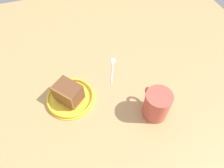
{
  "coord_description": "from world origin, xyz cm",
  "views": [
    {
      "loc": [
        -7.38,
        -34.66,
        59.37
      ],
      "look_at": [
        5.1,
        4.88,
        3.0
      ],
      "focal_mm": 32.84,
      "sensor_mm": 36.0,
      "label": 1
    }
  ],
  "objects_px": {
    "teaspoon": "(113,64)",
    "cake_slice": "(68,93)",
    "small_plate": "(71,98)",
    "tea_mug": "(157,104)"
  },
  "relations": [
    {
      "from": "teaspoon",
      "to": "cake_slice",
      "type": "bearing_deg",
      "value": -149.96
    },
    {
      "from": "small_plate",
      "to": "tea_mug",
      "type": "relative_size",
      "value": 1.53
    },
    {
      "from": "tea_mug",
      "to": "teaspoon",
      "type": "relative_size",
      "value": 0.87
    },
    {
      "from": "small_plate",
      "to": "teaspoon",
      "type": "height_order",
      "value": "small_plate"
    },
    {
      "from": "cake_slice",
      "to": "tea_mug",
      "type": "relative_size",
      "value": 0.98
    },
    {
      "from": "cake_slice",
      "to": "teaspoon",
      "type": "xyz_separation_m",
      "value": [
        0.19,
        0.11,
        -0.04
      ]
    },
    {
      "from": "cake_slice",
      "to": "teaspoon",
      "type": "distance_m",
      "value": 0.22
    },
    {
      "from": "small_plate",
      "to": "cake_slice",
      "type": "height_order",
      "value": "cake_slice"
    },
    {
      "from": "cake_slice",
      "to": "tea_mug",
      "type": "bearing_deg",
      "value": -27.55
    },
    {
      "from": "teaspoon",
      "to": "small_plate",
      "type": "bearing_deg",
      "value": -150.09
    }
  ]
}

